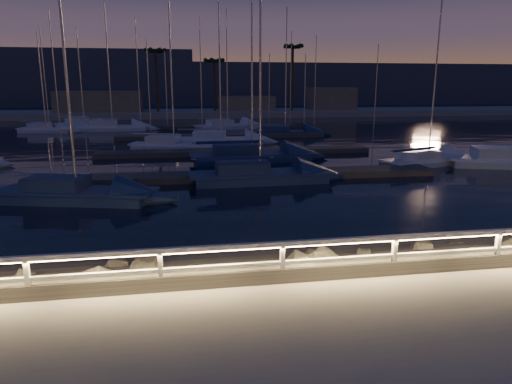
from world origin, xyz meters
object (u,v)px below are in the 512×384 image
at_px(sailboat_f, 256,174).
at_px(sailboat_j, 172,145).
at_px(sailboat_d, 426,159).
at_px(sailboat_l, 283,132).
at_px(sailboat_b, 73,192).
at_px(sailboat_g, 218,139).
at_px(guard_rail, 356,248).
at_px(sailboat_k, 226,125).
at_px(sailboat_c, 249,155).
at_px(sailboat_m, 83,124).
at_px(sailboat_i, 45,129).
at_px(sailboat_n, 111,127).

xyz_separation_m(sailboat_f, sailboat_j, (-4.96, 14.67, -0.02)).
relative_size(sailboat_d, sailboat_l, 0.95).
bearing_deg(sailboat_j, sailboat_b, -88.23).
bearing_deg(sailboat_l, sailboat_g, -132.77).
bearing_deg(sailboat_j, sailboat_l, 54.48).
bearing_deg(sailboat_b, guard_rail, -36.66).
height_order(sailboat_g, sailboat_k, sailboat_k).
bearing_deg(sailboat_b, sailboat_c, 60.04).
bearing_deg(sailboat_k, sailboat_m, 144.05).
height_order(guard_rail, sailboat_i, sailboat_i).
height_order(guard_rail, sailboat_g, sailboat_g).
bearing_deg(sailboat_l, guard_rail, -91.34).
relative_size(guard_rail, sailboat_g, 3.06).
bearing_deg(sailboat_k, sailboat_b, -126.76).
height_order(sailboat_j, sailboat_k, sailboat_k).
xyz_separation_m(guard_rail, sailboat_l, (6.99, 39.12, -0.97)).
bearing_deg(sailboat_k, sailboat_l, -78.60).
xyz_separation_m(sailboat_j, sailboat_k, (6.62, 18.56, 0.01)).
height_order(sailboat_c, sailboat_i, sailboat_c).
bearing_deg(sailboat_f, sailboat_c, 83.29).
relative_size(sailboat_k, sailboat_l, 1.07).
bearing_deg(sailboat_k, sailboat_i, 162.66).
relative_size(sailboat_f, sailboat_n, 0.93).
bearing_deg(sailboat_n, sailboat_d, -48.71).
relative_size(sailboat_d, sailboat_m, 1.02).
xyz_separation_m(sailboat_d, sailboat_f, (-12.74, -3.85, 0.06)).
bearing_deg(sailboat_c, sailboat_m, 117.17).
xyz_separation_m(guard_rail, sailboat_m, (-17.03, 53.57, -0.92)).
height_order(guard_rail, sailboat_n, sailboat_n).
bearing_deg(sailboat_d, sailboat_m, 110.94).
distance_m(sailboat_c, sailboat_i, 32.49).
bearing_deg(sailboat_g, sailboat_i, 150.77).
bearing_deg(sailboat_b, sailboat_g, 82.12).
bearing_deg(sailboat_m, sailboat_d, -38.53).
height_order(sailboat_i, sailboat_n, sailboat_n).
distance_m(guard_rail, sailboat_g, 33.01).
bearing_deg(guard_rail, sailboat_l, 79.87).
bearing_deg(guard_rail, sailboat_j, 99.71).
bearing_deg(guard_rail, sailboat_d, 56.03).
distance_m(sailboat_d, sailboat_n, 38.79).
xyz_separation_m(sailboat_f, sailboat_n, (-12.61, 33.20, 0.02)).
bearing_deg(sailboat_l, sailboat_m, 157.75).
distance_m(guard_rail, sailboat_c, 22.22).
bearing_deg(sailboat_k, sailboat_j, -129.29).
xyz_separation_m(sailboat_d, sailboat_i, (-32.75, 28.49, 0.03)).
height_order(sailboat_j, sailboat_m, sailboat_j).
bearing_deg(sailboat_f, sailboat_n, 109.30).
height_order(sailboat_b, sailboat_g, sailboat_g).
bearing_deg(sailboat_c, sailboat_f, -97.32).
relative_size(sailboat_d, sailboat_n, 0.87).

